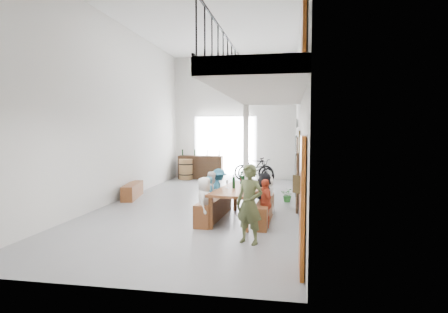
% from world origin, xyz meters
% --- Properties ---
extents(floor, '(12.00, 12.00, 0.00)m').
position_xyz_m(floor, '(0.00, 0.00, 0.00)').
color(floor, slate).
rests_on(floor, ground).
extents(room_walls, '(12.00, 12.00, 12.00)m').
position_xyz_m(room_walls, '(0.00, 0.00, 3.55)').
color(room_walls, silver).
rests_on(room_walls, ground).
extents(gateway_portal, '(2.80, 0.08, 2.80)m').
position_xyz_m(gateway_portal, '(-0.40, 5.94, 1.40)').
color(gateway_portal, white).
rests_on(gateway_portal, ground).
extents(right_wall_decor, '(0.07, 8.28, 5.07)m').
position_xyz_m(right_wall_decor, '(2.70, -1.87, 1.74)').
color(right_wall_decor, '#AD4B18').
rests_on(right_wall_decor, ground).
extents(balcony, '(1.52, 5.62, 4.00)m').
position_xyz_m(balcony, '(1.98, -3.13, 2.96)').
color(balcony, silver).
rests_on(balcony, ground).
extents(tasting_table, '(1.25, 2.47, 0.79)m').
position_xyz_m(tasting_table, '(1.33, -1.78, 0.71)').
color(tasting_table, brown).
rests_on(tasting_table, ground).
extents(bench_inner, '(0.51, 2.30, 0.52)m').
position_xyz_m(bench_inner, '(0.66, -1.69, 0.26)').
color(bench_inner, brown).
rests_on(bench_inner, ground).
extents(bench_wall, '(0.35, 2.22, 0.51)m').
position_xyz_m(bench_wall, '(1.92, -1.74, 0.25)').
color(bench_wall, brown).
rests_on(bench_wall, ground).
extents(tableware, '(0.65, 0.79, 0.35)m').
position_xyz_m(tableware, '(1.34, -1.56, 0.93)').
color(tableware, black).
rests_on(tableware, tasting_table).
extents(side_bench, '(0.68, 1.71, 0.47)m').
position_xyz_m(side_bench, '(-2.50, 0.56, 0.23)').
color(side_bench, brown).
rests_on(side_bench, ground).
extents(oak_barrel, '(0.62, 0.62, 0.91)m').
position_xyz_m(oak_barrel, '(-2.06, 5.29, 0.46)').
color(oak_barrel, olive).
rests_on(oak_barrel, ground).
extents(serving_counter, '(1.99, 0.57, 1.05)m').
position_xyz_m(serving_counter, '(-1.46, 5.65, 0.52)').
color(serving_counter, '#3E2516').
rests_on(serving_counter, ground).
extents(counter_bottles, '(1.75, 0.13, 0.28)m').
position_xyz_m(counter_bottles, '(-1.46, 5.65, 1.19)').
color(counter_bottles, black).
rests_on(counter_bottles, serving_counter).
extents(guest_left_a, '(0.38, 0.57, 1.14)m').
position_xyz_m(guest_left_a, '(0.62, -2.59, 0.57)').
color(guest_left_a, white).
rests_on(guest_left_a, ground).
extents(guest_left_b, '(0.39, 0.46, 1.08)m').
position_xyz_m(guest_left_b, '(0.61, -1.99, 0.54)').
color(guest_left_b, '#286A87').
rests_on(guest_left_b, ground).
extents(guest_left_c, '(0.59, 0.66, 1.12)m').
position_xyz_m(guest_left_c, '(0.54, -1.31, 0.56)').
color(guest_left_c, white).
rests_on(guest_left_c, ground).
extents(guest_left_d, '(0.65, 0.85, 1.16)m').
position_xyz_m(guest_left_d, '(0.63, -0.95, 0.58)').
color(guest_left_d, '#286A87').
rests_on(guest_left_d, ground).
extents(guest_right_a, '(0.49, 0.70, 1.10)m').
position_xyz_m(guest_right_a, '(1.97, -2.37, 0.55)').
color(guest_right_a, '#A6341C').
rests_on(guest_right_a, ground).
extents(guest_right_b, '(0.45, 1.11, 1.17)m').
position_xyz_m(guest_right_b, '(1.90, -1.67, 0.58)').
color(guest_right_b, black).
rests_on(guest_right_b, ground).
extents(guest_right_c, '(0.40, 0.55, 1.03)m').
position_xyz_m(guest_right_c, '(1.96, -1.12, 0.51)').
color(guest_right_c, white).
rests_on(guest_right_c, ground).
extents(host_standing, '(0.66, 0.56, 1.54)m').
position_xyz_m(host_standing, '(1.75, -3.62, 0.77)').
color(host_standing, '#454D2B').
rests_on(host_standing, ground).
extents(potted_plant, '(0.47, 0.44, 0.43)m').
position_xyz_m(potted_plant, '(2.45, 0.76, 0.22)').
color(potted_plant, '#174B1B').
rests_on(potted_plant, ground).
extents(bicycle_near, '(1.93, 1.44, 0.97)m').
position_xyz_m(bicycle_near, '(1.06, 5.11, 0.49)').
color(bicycle_near, black).
rests_on(bicycle_near, ground).
extents(bicycle_far, '(1.85, 0.85, 1.07)m').
position_xyz_m(bicycle_far, '(0.96, 5.32, 0.54)').
color(bicycle_far, black).
rests_on(bicycle_far, ground).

